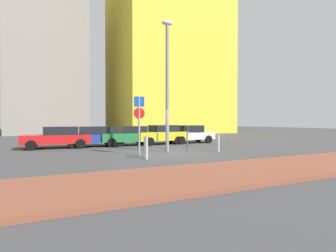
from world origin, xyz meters
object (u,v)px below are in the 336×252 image
object	(u,v)px
parked_car_yellow	(161,134)
traffic_bollard_mid	(146,148)
parking_sign_post	(139,118)
parked_car_blue	(96,136)
parked_car_green	(130,136)
parked_car_white	(189,134)
street_lamp	(167,76)
parked_car_red	(58,137)
parking_meter	(187,135)
traffic_bollard_near	(218,143)
traffic_bollard_far	(145,147)

from	to	relation	value
parked_car_yellow	traffic_bollard_mid	size ratio (longest dim) A/B	3.90
parking_sign_post	parked_car_blue	bearing A→B (deg)	101.85
parked_car_green	parked_car_white	distance (m)	5.20
parked_car_yellow	traffic_bollard_mid	bearing A→B (deg)	-118.91
street_lamp	parked_car_red	bearing A→B (deg)	137.25
parking_meter	traffic_bollard_mid	xyz separation A→B (m)	(-3.37, -1.96, -0.44)
parked_car_green	parking_meter	size ratio (longest dim) A/B	2.76
parked_car_red	parked_car_green	size ratio (longest dim) A/B	1.05
traffic_bollard_near	parked_car_yellow	bearing A→B (deg)	98.98
street_lamp	parked_car_yellow	bearing A→B (deg)	69.75
parked_car_green	street_lamp	xyz separation A→B (m)	(0.73, -5.07, 3.77)
parked_car_yellow	parked_car_white	xyz separation A→B (m)	(2.59, 0.08, -0.03)
parking_meter	traffic_bollard_near	bearing A→B (deg)	-28.75
parked_car_green	parked_car_blue	bearing A→B (deg)	172.43
parked_car_red	traffic_bollard_mid	bearing A→B (deg)	-64.45
parking_meter	traffic_bollard_far	size ratio (longest dim) A/B	1.40
parked_car_white	traffic_bollard_near	world-z (taller)	parked_car_white
parked_car_green	parking_meter	distance (m)	5.66
parked_car_white	traffic_bollard_near	distance (m)	6.49
parked_car_yellow	parked_car_white	bearing A→B (deg)	1.73
parking_sign_post	parking_meter	size ratio (longest dim) A/B	2.08
parked_car_red	parking_sign_post	size ratio (longest dim) A/B	1.38
street_lamp	traffic_bollard_near	distance (m)	5.05
parked_car_yellow	street_lamp	bearing A→B (deg)	-110.25
parking_sign_post	street_lamp	distance (m)	3.19
parked_car_green	traffic_bollard_far	world-z (taller)	parked_car_green
parked_car_yellow	parking_meter	distance (m)	5.36
parked_car_blue	parked_car_yellow	size ratio (longest dim) A/B	1.08
parking_sign_post	street_lamp	xyz separation A→B (m)	(1.92, 0.50, 2.50)
parked_car_green	traffic_bollard_far	distance (m)	6.80
parked_car_white	parking_sign_post	bearing A→B (deg)	-138.43
parked_car_blue	parking_sign_post	bearing A→B (deg)	-78.15
parking_sign_post	parking_meter	bearing A→B (deg)	4.90
parked_car_blue	traffic_bollard_mid	size ratio (longest dim) A/B	4.20
parked_car_blue	parking_meter	size ratio (longest dim) A/B	3.01
traffic_bollard_near	parked_car_red	bearing A→B (deg)	143.20
traffic_bollard_mid	traffic_bollard_far	world-z (taller)	traffic_bollard_mid
parked_car_green	parked_car_yellow	bearing A→B (deg)	0.16
traffic_bollard_near	traffic_bollard_mid	distance (m)	5.11
traffic_bollard_near	traffic_bollard_mid	xyz separation A→B (m)	(-5.00, -1.07, 0.04)
parked_car_green	street_lamp	world-z (taller)	street_lamp
traffic_bollard_far	parked_car_yellow	bearing A→B (deg)	60.06
parking_meter	parked_car_blue	bearing A→B (deg)	127.91
parking_meter	traffic_bollard_far	bearing A→B (deg)	-156.76
parking_meter	traffic_bollard_near	distance (m)	1.92
parked_car_white	traffic_bollard_far	size ratio (longest dim) A/B	3.90
parked_car_blue	parked_car_white	xyz separation A→B (m)	(7.62, -0.24, -0.01)
parking_meter	traffic_bollard_near	world-z (taller)	parking_meter
parked_car_white	parking_sign_post	xyz separation A→B (m)	(-6.38, -5.66, 1.26)
parked_car_red	street_lamp	size ratio (longest dim) A/B	0.57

